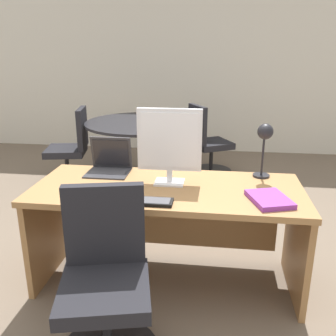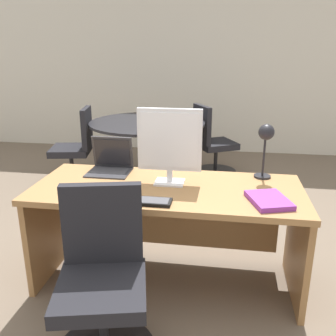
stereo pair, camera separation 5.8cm
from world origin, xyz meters
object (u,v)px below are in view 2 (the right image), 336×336
laptop (111,161)px  desk_lamp (266,139)px  desk (168,211)px  meeting_table (147,136)px  meeting_chair_near (76,153)px  mouse (81,197)px  meeting_chair_far (212,147)px  book (269,200)px  monitor (170,142)px  keyboard (137,201)px  office_chair (103,291)px

laptop → desk_lamp: desk_lamp is taller
desk → meeting_table: bearing=106.0°
meeting_chair_near → mouse: bearing=-66.4°
mouse → meeting_chair_near: (-0.95, 2.18, -0.37)m
meeting_chair_far → book: bearing=-80.4°
meeting_table → meeting_chair_near: 0.91m
desk → laptop: 0.59m
desk_lamp → book: bearing=-90.0°
monitor → desk_lamp: bearing=17.2°
book → meeting_chair_far: (-0.44, 2.63, -0.38)m
meeting_table → keyboard: bearing=-79.5°
desk → keyboard: (-0.14, -0.34, 0.21)m
desk → book: 0.72m
laptop → book: (1.12, -0.44, -0.06)m
mouse → desk_lamp: 1.30m
monitor → keyboard: bearing=-112.0°
desk_lamp → office_chair: size_ratio=0.42×
laptop → book: 1.21m
laptop → book: laptop is taller
laptop → meeting_table: 1.77m
mouse → meeting_chair_far: size_ratio=0.10×
monitor → meeting_chair_near: size_ratio=0.55×
meeting_table → meeting_chair_far: meeting_chair_far is taller
laptop → meeting_table: bearing=93.1°
keyboard → desk_lamp: desk_lamp is taller
monitor → book: monitor is taller
book → meeting_chair_near: meeting_chair_near is taller
laptop → keyboard: laptop is taller
laptop → monitor: bearing=-23.2°
laptop → meeting_chair_near: size_ratio=0.33×
meeting_table → desk: bearing=-74.0°
mouse → keyboard: bearing=4.1°
monitor → mouse: 0.68m
desk_lamp → office_chair: 1.46m
book → keyboard: bearing=-171.4°
laptop → desk_lamp: bearing=-0.3°
monitor → desk_lamp: (0.64, 0.20, -0.00)m
desk → meeting_table: size_ratio=1.30×
meeting_table → office_chair: bearing=-83.1°
laptop → meeting_chair_far: 2.33m
monitor → meeting_chair_near: 2.39m
laptop → office_chair: 1.08m
monitor → office_chair: (-0.24, -0.76, -0.64)m
keyboard → desk_lamp: bearing=35.2°
keyboard → desk_lamp: (0.79, 0.56, 0.28)m
mouse → meeting_table: bearing=92.0°
desk_lamp → meeting_chair_near: desk_lamp is taller
mouse → desk_lamp: size_ratio=0.23×
mouse → meeting_chair_near: bearing=113.6°
desk → meeting_table: 2.06m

